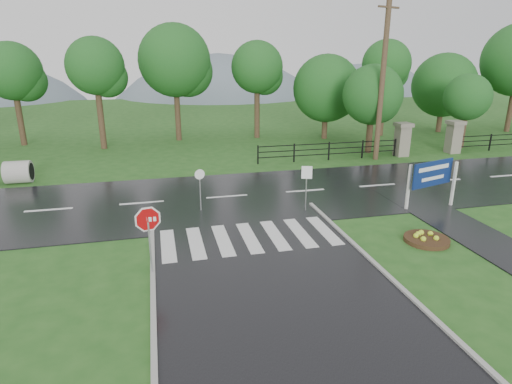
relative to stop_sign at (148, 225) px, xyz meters
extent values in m
plane|color=#25571D|center=(3.56, -3.02, -1.70)|extent=(120.00, 120.00, 0.00)
cube|color=black|center=(3.56, 6.98, -1.70)|extent=(90.00, 8.00, 0.04)
cube|color=black|center=(12.06, 0.98, -1.70)|extent=(2.20, 11.00, 0.04)
cube|color=silver|center=(0.56, 1.98, -1.64)|extent=(0.50, 2.80, 0.02)
cube|color=silver|center=(1.56, 1.98, -1.64)|extent=(0.50, 2.80, 0.02)
cube|color=silver|center=(2.56, 1.98, -1.64)|extent=(0.50, 2.80, 0.02)
cube|color=silver|center=(3.56, 1.98, -1.64)|extent=(0.50, 2.80, 0.02)
cube|color=silver|center=(4.56, 1.98, -1.64)|extent=(0.50, 2.80, 0.02)
cube|color=silver|center=(5.56, 1.98, -1.64)|extent=(0.50, 2.80, 0.02)
cube|color=silver|center=(6.56, 1.98, -1.64)|extent=(0.50, 2.80, 0.02)
cube|color=gray|center=(16.56, 12.98, -0.70)|extent=(0.80, 0.80, 2.00)
cube|color=#6B6659|center=(16.56, 12.98, 0.42)|extent=(1.00, 1.00, 0.24)
cube|color=gray|center=(20.56, 12.98, -0.70)|extent=(0.80, 0.80, 2.00)
cube|color=#6B6659|center=(20.56, 12.98, 0.42)|extent=(1.00, 1.00, 0.24)
cube|color=black|center=(11.31, 12.98, -1.30)|extent=(9.50, 0.05, 0.05)
cube|color=black|center=(11.31, 12.98, -0.95)|extent=(9.50, 0.05, 0.05)
cube|color=black|center=(11.31, 12.98, -0.60)|extent=(9.50, 0.05, 0.05)
cube|color=black|center=(6.56, 12.98, -1.10)|extent=(0.08, 0.08, 1.20)
cube|color=black|center=(16.06, 12.98, -1.10)|extent=(0.08, 0.08, 1.20)
cube|color=black|center=(21.06, 12.98, -1.10)|extent=(0.08, 0.08, 1.20)
sphere|color=slate|center=(-24.44, 61.98, -16.10)|extent=(40.00, 40.00, 40.00)
sphere|color=slate|center=(11.56, 61.98, -18.98)|extent=(48.00, 48.00, 48.00)
sphere|color=slate|center=(39.56, 61.98, -14.66)|extent=(36.00, 36.00, 36.00)
cylinder|color=#9E9B93|center=(-6.87, 11.98, -1.10)|extent=(1.30, 1.20, 1.20)
cube|color=#939399|center=(0.00, 0.00, -0.80)|extent=(0.05, 0.05, 1.79)
cylinder|color=white|center=(0.00, 0.01, 0.18)|extent=(1.06, 0.24, 1.08)
cylinder|color=#AF0C0D|center=(0.00, 0.00, 0.18)|extent=(0.92, 0.22, 0.94)
cube|color=silver|center=(11.05, 3.43, -0.66)|extent=(0.13, 0.13, 2.07)
cube|color=silver|center=(13.33, 3.43, -0.66)|extent=(0.13, 0.13, 2.07)
cube|color=navy|center=(12.19, 3.43, -0.10)|extent=(2.39, 0.79, 1.14)
cube|color=white|center=(12.19, 3.40, 0.16)|extent=(1.88, 0.59, 0.19)
cube|color=white|center=(12.19, 3.40, -0.30)|extent=(1.39, 0.44, 0.16)
cylinder|color=#332111|center=(9.89, 0.21, -1.62)|extent=(1.63, 1.63, 0.16)
cube|color=#939399|center=(6.62, 4.30, -0.73)|extent=(0.04, 0.04, 1.93)
cube|color=white|center=(6.62, 4.28, 0.08)|extent=(0.44, 0.16, 0.56)
cylinder|color=#939399|center=(2.13, 5.37, -0.81)|extent=(0.05, 0.05, 1.78)
cylinder|color=white|center=(2.13, 5.35, -0.01)|extent=(0.44, 0.11, 0.45)
cylinder|color=#473523|center=(14.42, 12.48, 3.32)|extent=(0.33, 0.33, 10.04)
cube|color=brown|center=(14.42, 12.48, 7.56)|extent=(1.72, 0.71, 0.11)
cylinder|color=#3D2B1C|center=(14.91, 14.48, -0.04)|extent=(0.48, 0.48, 3.32)
sphere|color=#19511D|center=(14.91, 14.48, 2.28)|extent=(4.04, 4.04, 4.04)
cylinder|color=#3D2B1C|center=(22.41, 14.48, -0.18)|extent=(0.42, 0.42, 3.05)
sphere|color=#19511D|center=(22.41, 14.48, 1.95)|extent=(3.31, 3.31, 3.31)
camera|label=1|loc=(0.40, -12.42, 4.94)|focal=30.00mm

